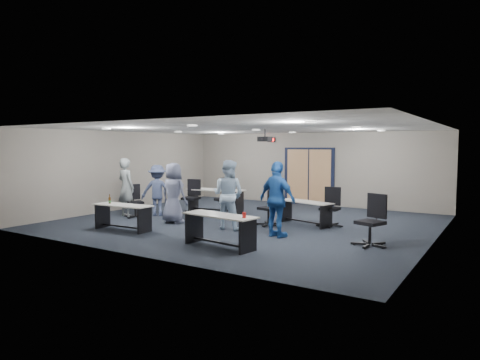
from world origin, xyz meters
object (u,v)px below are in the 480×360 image
Objects in this scene: table_front_right at (220,225)px; table_back_right at (305,209)px; chair_back_c at (268,207)px; person_plaid at (173,193)px; chair_loose_right at (370,220)px; table_back_left at (216,197)px; person_navy at (277,199)px; person_gray at (126,187)px; chair_loose_left at (135,201)px; table_front_left at (123,212)px; person_back at (157,190)px; chair_back_d at (330,207)px; chair_back_a at (191,197)px; person_lightblue at (228,195)px; chair_back_b at (224,198)px.

table_back_right is at bearing 89.59° from table_front_right.
person_plaid reaches higher than chair_back_c.
person_plaid is (-5.55, -0.09, 0.29)m from chair_loose_right.
table_back_left is 4.16m from person_navy.
chair_loose_right is 0.62× the size of person_navy.
chair_back_c is at bearing -158.11° from person_gray.
table_front_right is 0.91× the size of table_back_left.
table_back_left is at bearing -8.01° from chair_loose_left.
table_front_left is 0.92× the size of person_gray.
chair_loose_left is 0.77m from person_back.
chair_back_d is at bearing 25.57° from table_back_right.
table_front_left is at bearing -97.04° from chair_back_a.
person_back reaches higher than table_front_left.
chair_back_c reaches higher than table_front_left.
table_front_right is at bearing -126.07° from chair_loose_right.
table_back_left is 1.96× the size of chair_loose_left.
table_back_right is at bearing -42.41° from chair_loose_left.
chair_back_c is 0.97× the size of chair_back_d.
person_navy is at bearing 77.99° from table_front_right.
person_back is (-4.12, 2.46, 0.31)m from table_front_right.
person_lightblue is at bearing -110.18° from chair_back_c.
chair_loose_left reaches higher than table_front_right.
person_lightblue reaches higher than chair_back_a.
person_back is (-1.23, -1.44, 0.27)m from table_back_left.
person_plaid reaches higher than chair_loose_right.
table_front_right is at bearing 116.50° from person_back.
person_back is at bearing -161.34° from chair_back_c.
table_front_left is 1.63m from person_plaid.
table_back_right is at bearing 163.89° from chair_loose_right.
table_front_left is 0.92× the size of person_navy.
person_navy reaches higher than person_back.
table_front_right is 1.13× the size of person_back.
table_front_right is 1.75m from person_navy.
chair_back_b is at bearing -19.46° from chair_loose_left.
chair_back_b is at bearing -33.60° from table_back_left.
person_lightblue reaches higher than chair_loose_left.
chair_loose_left is at bearing 29.35° from person_back.
table_back_right is at bearing -152.06° from person_plaid.
chair_back_c is at bearing -154.31° from chair_back_d.
person_plaid is at bearing -78.99° from chair_back_a.
chair_loose_right is at bearing 5.35° from chair_back_b.
table_front_left is 1.58× the size of chair_back_d.
chair_back_d is (1.49, 0.76, 0.01)m from chair_back_c.
person_gray is (-0.37, -0.02, 0.41)m from chair_loose_left.
chair_back_d is (1.15, 3.59, 0.05)m from table_front_right.
chair_loose_left is at bearing 165.00° from table_front_right.
table_back_left is 1.86× the size of chair_back_d.
person_navy is at bearing -33.79° from chair_back_a.
person_gray reaches higher than chair_back_d.
person_gray is (-1.37, -1.49, 0.36)m from chair_back_a.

